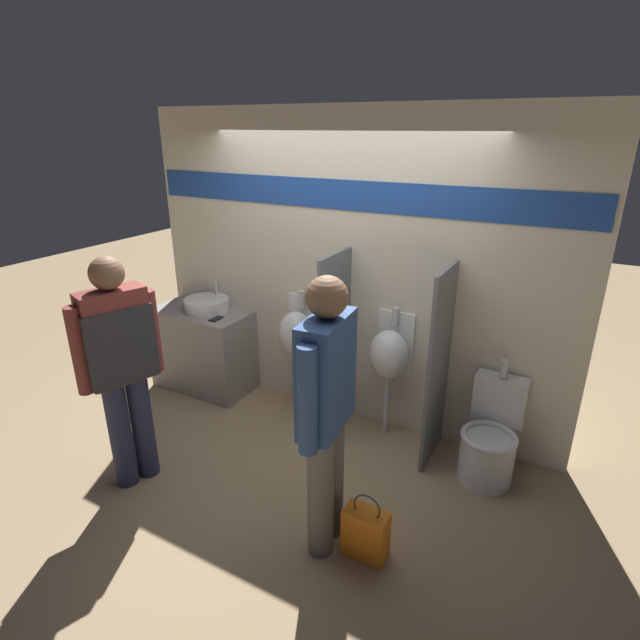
{
  "coord_description": "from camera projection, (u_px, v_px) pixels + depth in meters",
  "views": [
    {
      "loc": [
        1.84,
        -3.15,
        2.54
      ],
      "look_at": [
        0.0,
        0.17,
        1.05
      ],
      "focal_mm": 28.0,
      "sensor_mm": 36.0,
      "label": 1
    }
  ],
  "objects": [
    {
      "name": "ground_plane",
      "position": [
        311.0,
        439.0,
        4.32
      ],
      "size": [
        16.0,
        16.0,
        0.0
      ],
      "primitive_type": "plane",
      "color": "#997F5B"
    },
    {
      "name": "display_wall",
      "position": [
        344.0,
        271.0,
        4.32
      ],
      "size": [
        3.95,
        0.07,
        2.7
      ],
      "color": "beige",
      "rests_on": "ground_plane"
    },
    {
      "name": "sink_counter",
      "position": [
        203.0,
        349.0,
        5.07
      ],
      "size": [
        0.99,
        0.53,
        0.83
      ],
      "color": "gray",
      "rests_on": "ground_plane"
    },
    {
      "name": "sink_basin",
      "position": [
        207.0,
        304.0,
        4.91
      ],
      "size": [
        0.44,
        0.44,
        0.26
      ],
      "color": "silver",
      "rests_on": "sink_counter"
    },
    {
      "name": "cell_phone",
      "position": [
        216.0,
        319.0,
        4.69
      ],
      "size": [
        0.07,
        0.14,
        0.01
      ],
      "color": "black",
      "rests_on": "sink_counter"
    },
    {
      "name": "divider_near_counter",
      "position": [
        334.0,
        345.0,
        4.25
      ],
      "size": [
        0.03,
        0.54,
        1.59
      ],
      "color": "slate",
      "rests_on": "ground_plane"
    },
    {
      "name": "divider_mid",
      "position": [
        438.0,
        368.0,
        3.84
      ],
      "size": [
        0.03,
        0.54,
        1.59
      ],
      "color": "slate",
      "rests_on": "ground_plane"
    },
    {
      "name": "urinal_near_counter",
      "position": [
        297.0,
        334.0,
        4.57
      ],
      "size": [
        0.34,
        0.3,
        1.14
      ],
      "color": "silver",
      "rests_on": "ground_plane"
    },
    {
      "name": "urinal_far",
      "position": [
        389.0,
        354.0,
        4.16
      ],
      "size": [
        0.34,
        0.3,
        1.14
      ],
      "color": "silver",
      "rests_on": "ground_plane"
    },
    {
      "name": "toilet",
      "position": [
        490.0,
        441.0,
        3.79
      ],
      "size": [
        0.41,
        0.58,
        0.9
      ],
      "color": "silver",
      "rests_on": "ground_plane"
    },
    {
      "name": "person_in_vest",
      "position": [
        120.0,
        358.0,
        3.49
      ],
      "size": [
        0.36,
        0.58,
        1.75
      ],
      "rotation": [
        0.0,
        0.0,
        1.24
      ],
      "color": "#282D4C",
      "rests_on": "ground_plane"
    },
    {
      "name": "person_with_lanyard",
      "position": [
        326.0,
        408.0,
        2.92
      ],
      "size": [
        0.25,
        0.63,
        1.8
      ],
      "rotation": [
        0.0,
        0.0,
        1.67
      ],
      "color": "#666056",
      "rests_on": "ground_plane"
    },
    {
      "name": "shopping_bag",
      "position": [
        366.0,
        533.0,
        3.1
      ],
      "size": [
        0.28,
        0.15,
        0.46
      ],
      "color": "orange",
      "rests_on": "ground_plane"
    }
  ]
}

